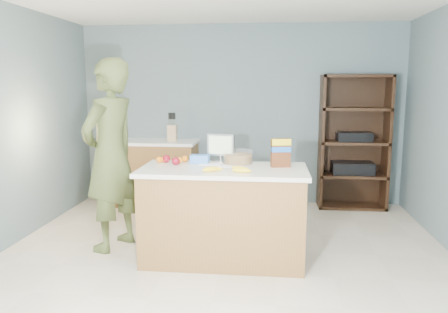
# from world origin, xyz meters

# --- Properties ---
(floor) EXTENTS (4.50, 5.00, 0.02)m
(floor) POSITION_xyz_m (0.00, 0.00, 0.00)
(floor) COLOR beige
(floor) RESTS_ON ground
(walls) EXTENTS (4.52, 5.02, 2.51)m
(walls) POSITION_xyz_m (0.00, 0.00, 1.65)
(walls) COLOR slate
(walls) RESTS_ON ground
(counter_peninsula) EXTENTS (1.56, 0.76, 0.90)m
(counter_peninsula) POSITION_xyz_m (0.00, 0.30, 0.42)
(counter_peninsula) COLOR brown
(counter_peninsula) RESTS_ON ground
(back_cabinet) EXTENTS (1.24, 0.62, 0.90)m
(back_cabinet) POSITION_xyz_m (-1.20, 2.20, 0.45)
(back_cabinet) COLOR brown
(back_cabinet) RESTS_ON ground
(shelving_unit) EXTENTS (0.90, 0.40, 1.80)m
(shelving_unit) POSITION_xyz_m (1.55, 2.35, 0.86)
(shelving_unit) COLOR black
(shelving_unit) RESTS_ON ground
(person) EXTENTS (0.68, 0.82, 1.93)m
(person) POSITION_xyz_m (-1.17, 0.50, 0.96)
(person) COLOR #444E25
(person) RESTS_ON ground
(knife_block) EXTENTS (0.12, 0.10, 0.31)m
(knife_block) POSITION_xyz_m (-0.91, 2.18, 1.02)
(knife_block) COLOR tan
(knife_block) RESTS_ON back_cabinet
(envelopes) EXTENTS (0.44, 0.24, 0.00)m
(envelopes) POSITION_xyz_m (-0.04, 0.41, 0.90)
(envelopes) COLOR white
(envelopes) RESTS_ON counter_peninsula
(bananas) EXTENTS (0.45, 0.21, 0.04)m
(bananas) POSITION_xyz_m (0.05, 0.14, 0.92)
(bananas) COLOR yellow
(bananas) RESTS_ON counter_peninsula
(apples) EXTENTS (0.20, 0.20, 0.08)m
(apples) POSITION_xyz_m (-0.54, 0.46, 0.94)
(apples) COLOR maroon
(apples) RESTS_ON counter_peninsula
(oranges) EXTENTS (0.31, 0.16, 0.06)m
(oranges) POSITION_xyz_m (-0.55, 0.53, 0.93)
(oranges) COLOR orange
(oranges) RESTS_ON counter_peninsula
(blue_carton) EXTENTS (0.18, 0.12, 0.08)m
(blue_carton) POSITION_xyz_m (-0.26, 0.54, 0.94)
(blue_carton) COLOR blue
(blue_carton) RESTS_ON counter_peninsula
(salad_bowl) EXTENTS (0.30, 0.30, 0.13)m
(salad_bowl) POSITION_xyz_m (0.12, 0.56, 0.96)
(salad_bowl) COLOR #267219
(salad_bowl) RESTS_ON counter_peninsula
(tv) EXTENTS (0.28, 0.12, 0.28)m
(tv) POSITION_xyz_m (-0.06, 0.62, 1.06)
(tv) COLOR silver
(tv) RESTS_ON counter_peninsula
(cereal_box) EXTENTS (0.19, 0.10, 0.27)m
(cereal_box) POSITION_xyz_m (0.53, 0.40, 1.06)
(cereal_box) COLOR #592B14
(cereal_box) RESTS_ON counter_peninsula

